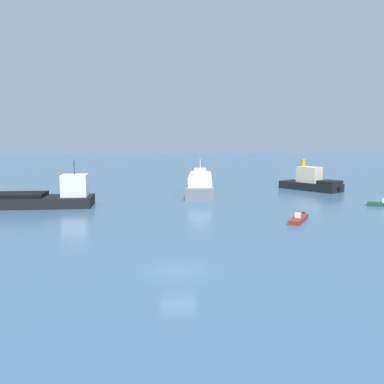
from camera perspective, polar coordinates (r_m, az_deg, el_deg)
The scene contains 4 objects.
ground_plane at distance 29.26m, azimuth -1.81°, elevation -10.34°, with size 400.00×400.00×0.00m, color #3D607F.
tugboat at distance 74.39m, azimuth 15.56°, elevation 1.25°, with size 8.52×10.76×5.07m.
white_riverboat at distance 67.24m, azimuth 1.11°, elevation 1.00°, with size 7.02×17.44×5.53m.
fishing_skiff at distance 46.82m, azimuth 13.97°, elevation -3.49°, with size 3.73×4.74×0.95m.
Camera 1 is at (-3.32, -27.67, 8.91)m, focal length 40.18 mm.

